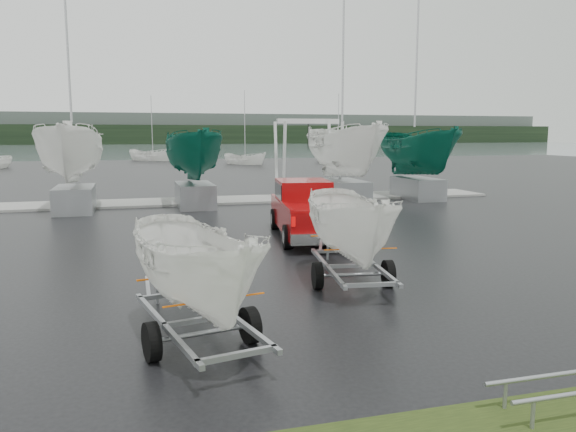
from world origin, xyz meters
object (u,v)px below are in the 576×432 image
(trailer_parked, at_px, (195,192))
(pickup_truck, at_px, (306,208))
(trailer_hitched, at_px, (353,168))
(boat_hoist, at_px, (308,147))

(trailer_parked, bearing_deg, pickup_truck, 50.97)
(trailer_hitched, height_order, trailer_parked, trailer_hitched)
(pickup_truck, xyz_separation_m, trailer_parked, (-4.59, -8.92, 1.56))
(pickup_truck, relative_size, trailer_hitched, 1.16)
(trailer_hitched, xyz_separation_m, boat_hoist, (4.21, 16.42, 0.03))
(pickup_truck, bearing_deg, trailer_hitched, -90.00)
(pickup_truck, bearing_deg, boat_hoist, 80.09)
(pickup_truck, xyz_separation_m, trailer_hitched, (-0.87, -6.14, 1.69))
(trailer_hitched, relative_size, boat_hoist, 1.18)
(pickup_truck, height_order, trailer_hitched, trailer_hitched)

